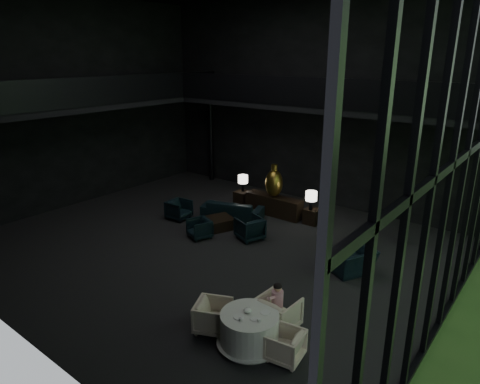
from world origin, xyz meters
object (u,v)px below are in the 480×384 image
Objects in this scene: side_table_left at (242,198)px; child at (277,295)px; console at (274,205)px; lounge_armchair_east at (250,227)px; coffee_table at (220,223)px; dining_chair_west at (213,315)px; lounge_armchair_west at (179,209)px; window_armchair at (352,256)px; sofa at (232,205)px; side_table_right at (312,216)px; dining_table at (249,332)px; table_lamp_left at (243,180)px; bronze_urn at (274,183)px; dining_chair_north at (278,310)px; table_lamp_right at (311,197)px; lounge_armchair_south at (199,228)px; dining_chair_east at (285,345)px.

side_table_left is 1.02× the size of child.
console is 2.45m from lounge_armchair_east.
dining_chair_west is at bearing -50.59° from coffee_table.
dining_chair_west is (2.33, -4.43, -0.05)m from lounge_armchair_east.
window_armchair is (6.77, 0.10, 0.12)m from lounge_armchair_west.
child is at bearing -120.86° from lounge_armchair_west.
window_armchair is 2.07× the size of child.
side_table_left is 0.67× the size of coffee_table.
side_table_right is at bearing -172.28° from sofa.
dining_chair_west reaches higher than dining_table.
table_lamp_left reaches higher than dining_chair_west.
bronze_urn reaches higher than dining_chair_north.
side_table_right is 4.89m from lounge_armchair_west.
bronze_urn is 1.87× the size of table_lamp_left.
sofa reaches higher than dining_chair_west.
dining_table is at bearing 88.52° from child.
table_lamp_right is 0.86× the size of lounge_armchair_west.
coffee_table is (-2.35, -2.38, -0.09)m from side_table_right.
side_table_right is 0.74× the size of dining_chair_west.
lounge_armchair_south is 1.02× the size of dining_chair_east.
dining_chair_north is (5.65, -5.96, 0.18)m from side_table_left.
child is at bearing -55.37° from bronze_urn.
side_table_left is 0.85× the size of table_lamp_right.
dining_table is at bearing 23.61° from window_armchair.
lounge_armchair_south is at bearing -75.89° from side_table_left.
console is at bearing 90.00° from bronze_urn.
side_table_left is at bearing -85.78° from sofa.
side_table_right is 0.41× the size of dining_table.
coffee_table is at bearing 112.09° from lounge_armchair_south.
dining_chair_north is at bearing -67.16° from table_lamp_right.
bronze_urn is 1.77m from sofa.
dining_table is at bearing -59.80° from console.
side_table_right is 0.60× the size of dining_chair_north.
dining_chair_north is at bearing -46.51° from side_table_left.
bronze_urn is (-0.00, -0.02, 0.90)m from console.
window_armchair is at bearing -23.41° from side_table_left.
lounge_armchair_east is at bearing -91.44° from lounge_armchair_west.
dining_table is (3.91, -6.70, -0.94)m from bronze_urn.
console is 3.57m from lounge_armchair_west.
sofa is at bearing 119.38° from lounge_armchair_south.
sofa is (-1.02, -1.23, 0.12)m from console.
lounge_armchair_west reaches higher than console.
lounge_armchair_south is (1.78, -0.78, -0.07)m from lounge_armchair_west.
side_table_right is 6.45m from dining_chair_north.
table_lamp_left is 0.56× the size of window_armchair.
lounge_armchair_east is at bearing -74.91° from console.
side_table_right is 6.29m from child.
dining_table is (2.31, -6.68, -0.73)m from table_lamp_right.
bronze_urn is at bearing 120.27° from dining_table.
console is 3.04× the size of dining_chair_west.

